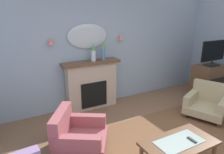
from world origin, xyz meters
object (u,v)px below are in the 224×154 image
Objects in this scene: wall_sconce_left at (51,41)px; fireplace at (92,85)px; wall_sconce_right at (121,37)px; armchair_in_corner at (208,102)px; armchair_near_fireplace at (76,134)px; tv_cabinet at (208,82)px; mantel_vase_left at (103,51)px; mantel_vase_right at (93,53)px; coffee_table at (179,145)px; tv_flatscreen at (213,52)px; tv_remote at (192,140)px; wall_mirror at (88,36)px.

fireplace is at bearing -6.16° from wall_sconce_left.
wall_sconce_right is 2.51m from armchair_in_corner.
armchair_near_fireplace is 3.91m from tv_cabinet.
mantel_vase_left is at bearing -167.69° from wall_sconce_right.
mantel_vase_right is at bearing -171.47° from wall_sconce_right.
wall_sconce_left and wall_sconce_right have the same top height.
wall_sconce_right is 2.66m from tv_cabinet.
mantel_vase_left reaches higher than coffee_table.
mantel_vase_left is at bearing 0.00° from mantel_vase_right.
wall_sconce_right is 2.42m from tv_flatscreen.
mantel_vase_right is (0.05, -0.03, 0.78)m from fireplace.
mantel_vase_right is 0.25m from mantel_vase_left.
wall_sconce_left is (-1.15, 0.12, 0.29)m from mantel_vase_left.
mantel_vase_left is 2.74× the size of tv_remote.
fireplace is 1.38m from wall_sconce_left.
armchair_in_corner is 1.19× the size of tv_cabinet.
tv_remote is (0.42, -2.55, -0.90)m from mantel_vase_right.
mantel_vase_left reaches higher than tv_remote.
armchair_in_corner is (1.82, -1.57, -1.07)m from mantel_vase_left.
coffee_table is at bearing -43.48° from armchair_near_fireplace.
mantel_vase_right is at bearing 99.42° from tv_remote.
wall_sconce_right reaches higher than coffee_table.
mantel_vase_left is 0.46× the size of wall_mirror.
armchair_in_corner is at bearing -37.10° from mantel_vase_right.
mantel_vase_left reaches higher than mantel_vase_right.
tv_remote is 1.93m from armchair_in_corner.
armchair_near_fireplace is (-1.18, -1.36, -1.07)m from mantel_vase_left.
mantel_vase_right is 0.45× the size of tv_cabinet.
fireplace is 8.50× the size of tv_remote.
mantel_vase_right is at bearing 95.56° from coffee_table.
wall_sconce_left reaches higher than tv_cabinet.
mantel_vase_right is at bearing -73.61° from wall_mirror.
fireplace is at bearing 150.47° from mantel_vase_right.
mantel_vase_right is 3.21m from tv_cabinet.
wall_mirror is at bearing 140.70° from armchair_in_corner.
tv_flatscreen is (2.70, -0.92, -0.13)m from mantel_vase_left.
wall_mirror is 3.08m from armchair_in_corner.
wall_sconce_left is 0.13× the size of armchair_in_corner.
mantel_vase_right reaches higher than armchair_in_corner.
fireplace is at bearing -173.84° from wall_sconce_right.
tv_cabinet is at bearing 30.37° from coffee_table.
wall_sconce_left is 1.70m from wall_sconce_right.
fireplace is 1.42× the size of wall_mirror.
tv_cabinet is (3.85, -1.01, -1.21)m from wall_sconce_left.
armchair_in_corner is at bearing -3.87° from armchair_near_fireplace.
fireplace is 1.27× the size of armchair_in_corner.
armchair_near_fireplace is at bearing -173.09° from tv_cabinet.
tv_cabinet is at bearing 33.25° from tv_remote.
coffee_table is at bearing 159.12° from tv_remote.
mantel_vase_left is at bearing -5.39° from fireplace.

